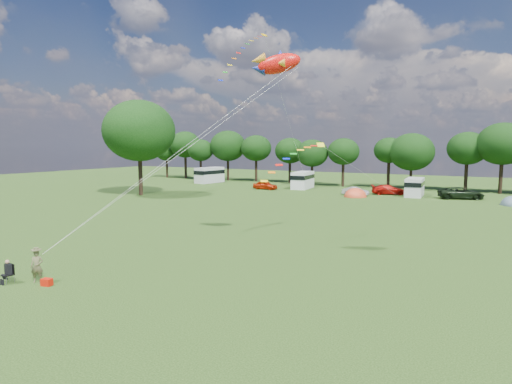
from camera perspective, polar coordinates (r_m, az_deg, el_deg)
The scene contains 17 objects.
ground_plane at distance 22.42m, azimuth -10.34°, elevation -12.21°, with size 180.00×180.00×0.00m, color black.
tree_line at distance 71.76m, azimuth 22.83°, elevation 5.24°, with size 102.98×10.98×10.27m.
big_tree at distance 62.24m, azimuth -15.32°, elevation 7.87°, with size 10.00×10.00×13.28m.
car_a at distance 68.07m, azimuth 1.24°, elevation 0.91°, with size 1.59×4.04×1.35m, color #AD2105.
car_b at distance 61.48m, azimuth 13.13°, elevation 0.09°, with size 1.27×3.39×1.20m, color #989CA1.
car_c at distance 64.03m, azimuth 17.26°, elevation 0.30°, with size 1.93×4.60×1.38m, color #A60F08.
car_d at distance 62.23m, azimuth 25.66°, elevation -0.13°, with size 2.57×5.68×1.55m, color black.
campervan_a at distance 80.46m, azimuth -6.22°, elevation 2.33°, with size 3.17×6.12×2.88m.
campervan_b at distance 69.91m, azimuth 6.25°, elevation 1.67°, with size 2.93×5.79×2.73m.
campervan_c at distance 62.99m, azimuth 20.39°, elevation 0.69°, with size 2.46×5.23×2.51m.
tent_orange at distance 60.01m, azimuth 13.09°, elevation -0.61°, with size 3.07×3.36×2.40m.
kite_flyer at distance 25.07m, azimuth -27.17°, elevation -8.80°, with size 0.62×0.41×1.69m, color brown.
camp_chair at distance 25.65m, azimuth -30.11°, elevation -8.88°, with size 0.55×0.55×1.24m.
kite_bag at distance 24.46m, azimuth -26.12°, elevation -10.74°, with size 0.51×0.34×0.36m, color red.
fish_kite at distance 28.27m, azimuth 2.55°, elevation 16.70°, with size 3.44×2.11×1.80m.
streamer_kite_a at distance 50.23m, azimuth -1.30°, elevation 18.51°, with size 3.30×5.66×5.78m.
streamer_kite_c at distance 31.58m, azimuth 5.69°, elevation 4.92°, with size 3.15×4.89×2.79m.
Camera 1 is at (13.71, -16.27, 7.08)m, focal length 30.00 mm.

